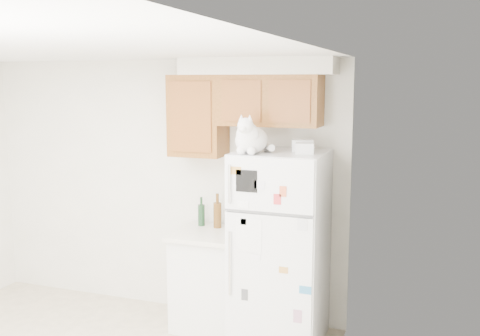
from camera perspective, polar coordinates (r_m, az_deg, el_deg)
The scene contains 8 objects.
room_shell at distance 4.12m, azimuth -18.04°, elevation -0.31°, with size 3.84×4.04×2.52m.
refrigerator at distance 4.96m, azimuth 4.07°, elevation -8.13°, with size 0.76×0.78×1.70m.
base_counter at distance 5.36m, azimuth -3.02°, elevation -11.16°, with size 0.64×0.64×0.92m.
cat at distance 4.65m, azimuth 1.08°, elevation 3.02°, with size 0.32×0.48×0.34m.
storage_box_back at distance 4.82m, azimuth 6.37°, elevation 2.28°, with size 0.18×0.13×0.10m, color white.
storage_box_front at distance 4.65m, azimuth 6.60°, elevation 1.98°, with size 0.15×0.11×0.09m, color white.
bottle_green at distance 5.40m, azimuth -3.95°, elevation -4.41°, with size 0.07×0.07×0.28m, color #19381E, non-canonical shape.
bottle_amber at distance 5.31m, azimuth -2.31°, elevation -4.35°, with size 0.08×0.08×0.33m, color #593814, non-canonical shape.
Camera 1 is at (2.62, -2.97, 2.30)m, focal length 42.00 mm.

